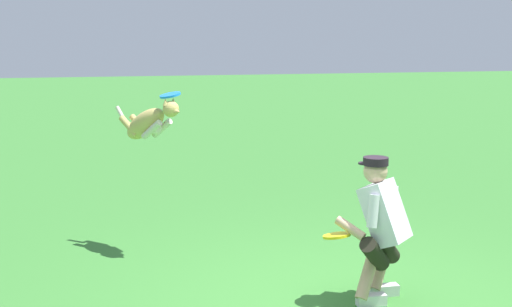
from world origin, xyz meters
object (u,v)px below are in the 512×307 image
dog (149,123)px  frisbee_flying (170,95)px  person (380,225)px  frisbee_held (337,236)px

dog → frisbee_flying: bearing=9.1°
person → frisbee_flying: (1.66, -1.73, 1.01)m
person → dog: (1.88, -1.93, 0.70)m
person → frisbee_flying: size_ratio=5.86×
frisbee_held → person: bearing=172.5°
dog → frisbee_held: (-1.49, 1.88, -0.79)m
frisbee_flying → frisbee_held: (-1.28, 1.68, -1.10)m
dog → person: bearing=6.0°
person → frisbee_held: 0.40m
dog → frisbee_flying: size_ratio=3.81×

